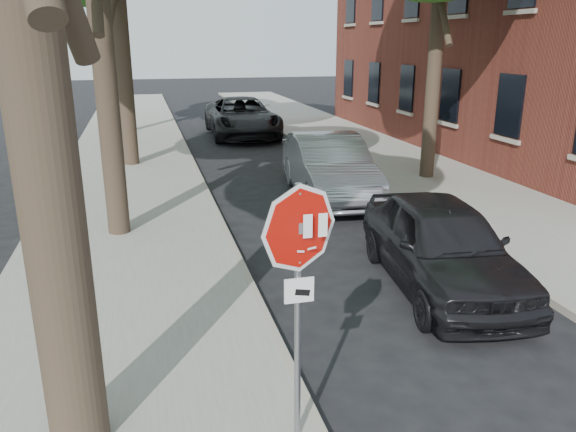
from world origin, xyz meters
name	(u,v)px	position (x,y,z in m)	size (l,w,h in m)	color
ground	(362,432)	(0.00, 0.00, 0.00)	(120.00, 120.00, 0.00)	black
sidewalk_left	(128,179)	(-2.50, 12.00, 0.06)	(4.00, 55.00, 0.12)	gray
sidewalk_right	(397,164)	(6.00, 12.00, 0.06)	(4.00, 55.00, 0.12)	gray
curb_left	(199,175)	(-0.45, 12.00, 0.07)	(0.12, 55.00, 0.13)	#9E9384
curb_right	(338,167)	(3.95, 12.00, 0.07)	(0.12, 55.00, 0.13)	#9E9384
stop_sign	(299,267)	(-0.70, -0.03, 1.95)	(0.76, 0.34, 2.61)	gray
car_a	(441,244)	(2.60, 3.12, 0.74)	(1.75, 4.36, 1.48)	black
car_b	(329,167)	(2.60, 8.89, 0.81)	(1.71, 4.89, 1.61)	#95969C
car_d	(242,117)	(2.15, 19.24, 0.82)	(2.72, 5.89, 1.64)	black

